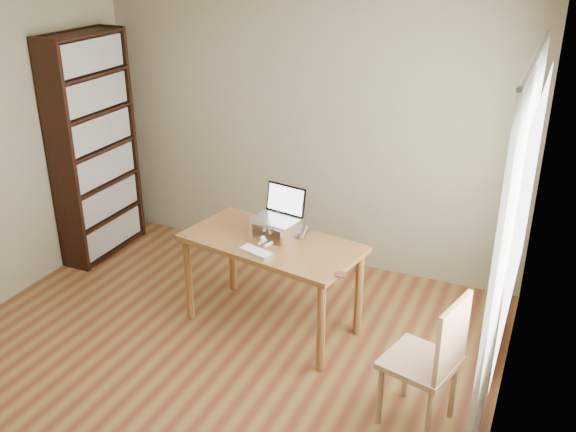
# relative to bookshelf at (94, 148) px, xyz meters

# --- Properties ---
(room) EXTENTS (4.04, 4.54, 2.64)m
(room) POSITION_rel_bookshelf_xyz_m (1.86, -1.54, 0.25)
(room) COLOR #582A17
(room) RESTS_ON ground
(bookshelf) EXTENTS (0.30, 0.90, 2.10)m
(bookshelf) POSITION_rel_bookshelf_xyz_m (0.00, 0.00, 0.00)
(bookshelf) COLOR black
(bookshelf) RESTS_ON ground
(curtains) EXTENTS (0.03, 1.90, 2.25)m
(curtains) POSITION_rel_bookshelf_xyz_m (3.75, -0.75, 0.12)
(curtains) COLOR silver
(curtains) RESTS_ON ground
(desk) EXTENTS (1.45, 0.90, 0.75)m
(desk) POSITION_rel_bookshelf_xyz_m (2.07, -0.56, -0.40)
(desk) COLOR brown
(desk) RESTS_ON ground
(laptop_stand) EXTENTS (0.32, 0.25, 0.13)m
(laptop_stand) POSITION_rel_bookshelf_xyz_m (2.07, -0.48, -0.22)
(laptop_stand) COLOR silver
(laptop_stand) RESTS_ON desk
(laptop) EXTENTS (0.38, 0.34, 0.24)m
(laptop) POSITION_rel_bookshelf_xyz_m (2.07, -0.42, -0.11)
(laptop) COLOR silver
(laptop) RESTS_ON laptop_stand
(keyboard) EXTENTS (0.29, 0.19, 0.02)m
(keyboard) POSITION_rel_bookshelf_xyz_m (2.05, -0.78, -0.29)
(keyboard) COLOR silver
(keyboard) RESTS_ON desk
(coaster) EXTENTS (0.09, 0.09, 0.01)m
(coaster) POSITION_rel_bookshelf_xyz_m (2.73, -0.84, -0.30)
(coaster) COLOR brown
(coaster) RESTS_ON desk
(cat) EXTENTS (0.23, 0.47, 0.13)m
(cat) POSITION_rel_bookshelf_xyz_m (2.11, -0.45, -0.24)
(cat) COLOR #413833
(cat) RESTS_ON desk
(chair) EXTENTS (0.50, 0.50, 0.94)m
(chair) POSITION_rel_bookshelf_xyz_m (3.44, -1.17, -0.54)
(chair) COLOR #A18157
(chair) RESTS_ON ground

